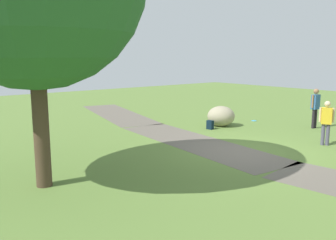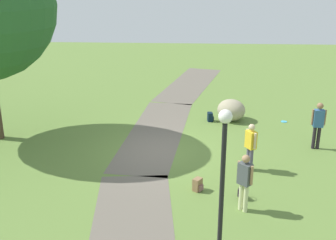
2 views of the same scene
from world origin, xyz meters
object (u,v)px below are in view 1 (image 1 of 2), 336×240
at_px(man_near_boulder, 315,105).
at_px(passerby_on_path, 326,120).
at_px(backpack_by_boulder, 210,125).
at_px(lawn_boulder, 221,116).
at_px(frisbee_on_grass, 254,121).

height_order(man_near_boulder, passerby_on_path, man_near_boulder).
bearing_deg(passerby_on_path, backpack_by_boulder, 13.23).
relative_size(lawn_boulder, passerby_on_path, 1.05).
bearing_deg(passerby_on_path, frisbee_on_grass, -23.71).
bearing_deg(frisbee_on_grass, backpack_by_boulder, 91.63).
bearing_deg(passerby_on_path, lawn_boulder, 2.25).
bearing_deg(lawn_boulder, man_near_boulder, -136.24).
height_order(lawn_boulder, backpack_by_boulder, lawn_boulder).
bearing_deg(backpack_by_boulder, frisbee_on_grass, -88.37).
bearing_deg(backpack_by_boulder, lawn_boulder, -77.25).
xyz_separation_m(lawn_boulder, man_near_boulder, (-3.02, -2.90, 0.58)).
bearing_deg(man_near_boulder, frisbee_on_grass, 11.12).
height_order(passerby_on_path, backpack_by_boulder, passerby_on_path).
relative_size(man_near_boulder, passerby_on_path, 1.10).
bearing_deg(backpack_by_boulder, man_near_boulder, -126.39).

